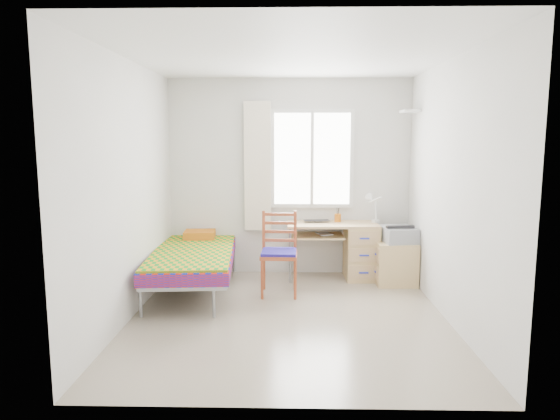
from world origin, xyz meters
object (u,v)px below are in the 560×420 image
(bed, at_px, (195,256))
(printer, at_px, (398,234))
(chair, at_px, (280,248))
(desk, at_px, (356,248))
(cabinet, at_px, (395,263))

(bed, relative_size, printer, 4.06)
(bed, bearing_deg, printer, 3.09)
(chair, height_order, printer, chair)
(bed, xyz_separation_m, printer, (2.50, 0.33, 0.21))
(bed, relative_size, desk, 1.75)
(cabinet, distance_m, printer, 0.37)
(desk, bearing_deg, chair, -147.54)
(cabinet, bearing_deg, desk, 151.86)
(bed, distance_m, chair, 1.04)
(bed, xyz_separation_m, chair, (1.03, -0.11, 0.12))
(desk, distance_m, printer, 0.59)
(bed, xyz_separation_m, cabinet, (2.47, 0.29, -0.15))
(chair, height_order, cabinet, chair)
(bed, relative_size, chair, 2.12)
(chair, distance_m, cabinet, 1.52)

